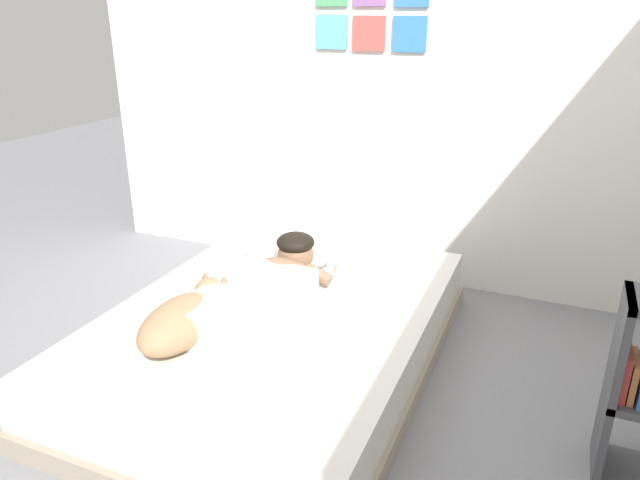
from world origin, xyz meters
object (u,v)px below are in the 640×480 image
bed (277,335)px  coffee_cup (344,268)px  pillow (287,254)px  person_lying (264,290)px  dog (184,319)px  cell_phone (175,342)px

bed → coffee_cup: bearing=70.0°
pillow → person_lying: size_ratio=0.57×
bed → person_lying: 0.28m
bed → coffee_cup: size_ratio=16.67×
dog → coffee_cup: bearing=66.4°
person_lying → cell_phone: (-0.22, -0.41, -0.10)m
bed → cell_phone: bearing=-118.1°
bed → dog: size_ratio=3.62×
coffee_cup → cell_phone: 1.04m
person_lying → coffee_cup: size_ratio=7.36×
pillow → coffee_cup: 0.36m
person_lying → dog: size_ratio=1.60×
coffee_cup → cell_phone: bearing=-114.2°
bed → coffee_cup: coffee_cup is taller
dog → cell_phone: size_ratio=4.11×
bed → cell_phone: 0.56m
bed → pillow: pillow is taller
coffee_cup → cell_phone: (-0.42, -0.95, -0.03)m
coffee_cup → person_lying: bearing=-111.2°
dog → cell_phone: (-0.03, -0.04, -0.10)m
pillow → cell_phone: (-0.07, -0.97, -0.05)m
dog → cell_phone: 0.11m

